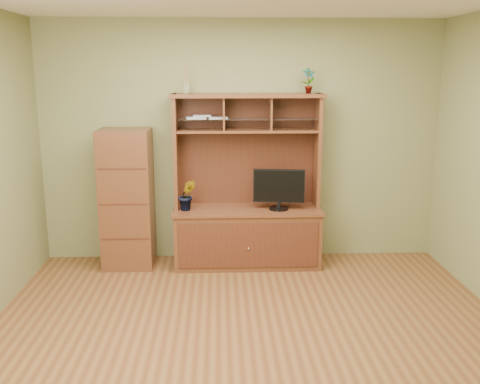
{
  "coord_description": "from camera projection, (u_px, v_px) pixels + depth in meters",
  "views": [
    {
      "loc": [
        -0.24,
        -4.02,
        2.16
      ],
      "look_at": [
        -0.04,
        1.2,
        0.95
      ],
      "focal_mm": 40.0,
      "sensor_mm": 36.0,
      "label": 1
    }
  ],
  "objects": [
    {
      "name": "orchid_plant",
      "position": [
        187.0,
        195.0,
        5.81
      ],
      "size": [
        0.2,
        0.17,
        0.34
      ],
      "primitive_type": "imported",
      "rotation": [
        0.0,
        0.0,
        0.11
      ],
      "color": "#2D521C",
      "rests_on": "media_hutch"
    },
    {
      "name": "monitor",
      "position": [
        279.0,
        188.0,
        5.83
      ],
      "size": [
        0.56,
        0.22,
        0.45
      ],
      "rotation": [
        0.0,
        0.0,
        -0.14
      ],
      "color": "black",
      "rests_on": "media_hutch"
    },
    {
      "name": "side_cabinet",
      "position": [
        127.0,
        199.0,
        5.88
      ],
      "size": [
        0.55,
        0.5,
        1.53
      ],
      "color": "#442213",
      "rests_on": "room"
    },
    {
      "name": "room",
      "position": [
        251.0,
        177.0,
        4.11
      ],
      "size": [
        4.54,
        4.04,
        2.74
      ],
      "color": "brown",
      "rests_on": "ground"
    },
    {
      "name": "reed_diffuser",
      "position": [
        185.0,
        82.0,
        5.69
      ],
      "size": [
        0.06,
        0.06,
        0.31
      ],
      "color": "silver",
      "rests_on": "media_hutch"
    },
    {
      "name": "magazines",
      "position": [
        205.0,
        117.0,
        5.78
      ],
      "size": [
        0.47,
        0.19,
        0.04
      ],
      "color": "#A2A2A6",
      "rests_on": "media_hutch"
    },
    {
      "name": "top_plant",
      "position": [
        308.0,
        81.0,
        5.74
      ],
      "size": [
        0.16,
        0.13,
        0.27
      ],
      "primitive_type": "imported",
      "rotation": [
        0.0,
        0.0,
        0.26
      ],
      "color": "#3C6824",
      "rests_on": "media_hutch"
    },
    {
      "name": "media_hutch",
      "position": [
        247.0,
        219.0,
        5.98
      ],
      "size": [
        1.66,
        0.61,
        1.9
      ],
      "color": "#442213",
      "rests_on": "room"
    }
  ]
}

